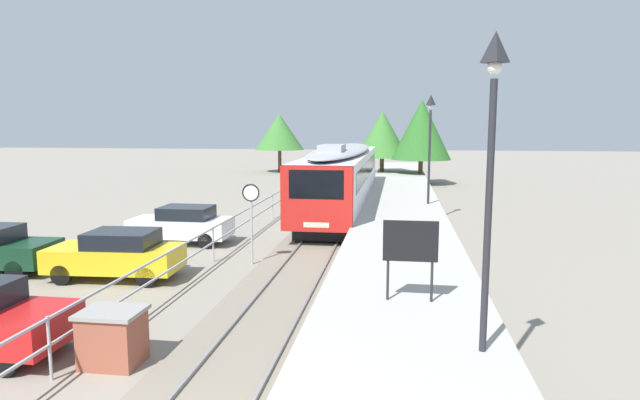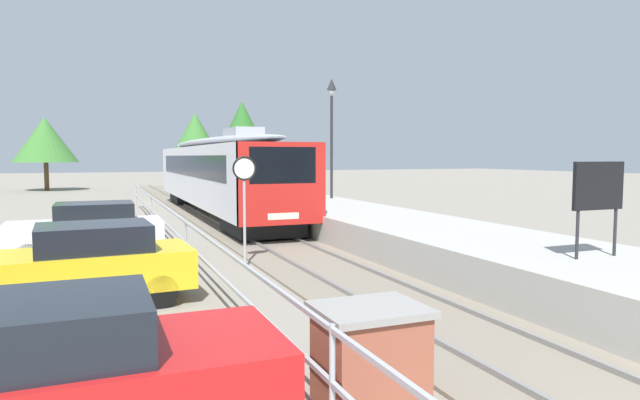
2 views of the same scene
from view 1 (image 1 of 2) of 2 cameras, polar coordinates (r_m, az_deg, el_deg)
The scene contains 15 objects.
ground_plane at distance 28.78m, azimuth -4.01°, elevation -1.64°, with size 160.00×160.00×0.00m, color gray.
track_rails at distance 28.29m, azimuth 1.94°, elevation -1.72°, with size 3.20×60.00×0.14m.
commuter_train at distance 29.97m, azimuth 2.38°, elevation 2.89°, with size 2.82×19.44×3.74m.
station_platform at distance 28.05m, azimuth 8.56°, elevation -1.03°, with size 3.90×60.00×0.90m, color #A8A59E.
platform_lamp_near_end at distance 9.26m, azimuth 17.76°, elevation 6.72°, with size 0.34×0.34×5.35m.
platform_lamp_mid_platform at distance 27.02m, azimuth 11.60°, elevation 7.45°, with size 0.34×0.34×5.35m.
platform_notice_board at distance 11.95m, azimuth 9.57°, elevation -4.61°, with size 1.20×0.08×1.80m.
speed_limit_sign at distance 18.43m, azimuth -7.32°, elevation -0.38°, with size 0.61×0.10×2.81m.
brick_utility_cabinet at distance 11.80m, azimuth -21.12°, elevation -13.40°, with size 1.21×0.99×1.13m.
carpark_fence at distance 19.22m, azimuth -11.29°, elevation -3.80°, with size 0.06×36.06×1.25m.
parked_hatchback_yellow at distance 17.95m, azimuth -20.75°, elevation -5.38°, with size 4.09×1.98×1.53m.
parked_hatchback_white at distance 22.49m, azimuth -14.40°, elevation -2.51°, with size 4.01×1.77×1.53m.
tree_behind_carpark at distance 44.39m, azimuth 10.71°, elevation 7.34°, with size 4.81×4.81×6.86m.
tree_behind_station_far at distance 45.93m, azimuth 6.62°, elevation 6.95°, with size 4.47×4.47×6.02m.
tree_distant_left at distance 55.53m, azimuth -4.32°, elevation 7.22°, with size 5.01×5.01×5.97m.
Camera 1 is at (3.09, -5.72, 4.75)m, focal length 30.17 mm.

